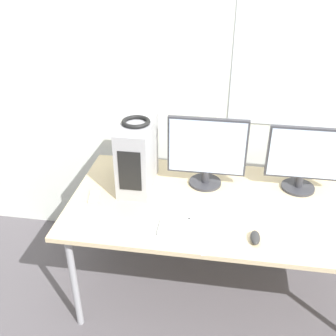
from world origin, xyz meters
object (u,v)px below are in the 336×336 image
pc_tower (137,155)px  keyboard (201,230)px  mouse (255,237)px  headphones (136,122)px  cell_phone (94,196)px  monitor_main (207,151)px  monitor_right_near (303,159)px

pc_tower → keyboard: (0.42, -0.40, -0.19)m
keyboard → mouse: mouse is taller
headphones → cell_phone: bearing=-141.1°
pc_tower → keyboard: pc_tower is taller
keyboard → cell_phone: bearing=161.2°
keyboard → cell_phone: 0.69m
headphones → pc_tower: bearing=-90.0°
mouse → monitor_main: bearing=120.2°
monitor_main → keyboard: size_ratio=1.07×
cell_phone → pc_tower: bearing=28.0°
keyboard → mouse: size_ratio=4.18×
monitor_main → headphones: bearing=-170.6°
keyboard → monitor_main: bearing=91.9°
monitor_main → mouse: monitor_main is taller
keyboard → mouse: 0.27m
headphones → monitor_right_near: bearing=5.9°
monitor_right_near → keyboard: bearing=-137.4°
mouse → pc_tower: bearing=148.4°
headphones → monitor_main: (0.41, 0.07, -0.19)m
monitor_right_near → pc_tower: bearing=-174.1°
pc_tower → monitor_main: 0.41m
headphones → monitor_main: 0.46m
monitor_right_near → headphones: bearing=-174.1°
cell_phone → keyboard: bearing=-29.7°
headphones → mouse: (0.70, -0.43, -0.40)m
headphones → cell_phone: size_ratio=1.21×
headphones → mouse: bearing=-31.6°
cell_phone → headphones: bearing=28.1°
headphones → keyboard: (0.42, -0.41, -0.41)m
pc_tower → monitor_right_near: bearing=5.9°
monitor_right_near → cell_phone: monitor_right_near is taller
mouse → cell_phone: (-0.92, 0.25, -0.01)m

